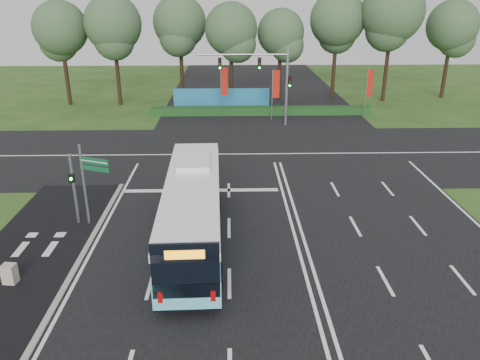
% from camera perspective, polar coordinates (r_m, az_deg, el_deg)
% --- Properties ---
extents(ground, '(120.00, 120.00, 0.00)m').
position_cam_1_polar(ground, '(24.62, 6.39, -5.80)').
color(ground, '#244717').
rests_on(ground, ground).
extents(road_main, '(20.00, 120.00, 0.04)m').
position_cam_1_polar(road_main, '(24.61, 6.39, -5.76)').
color(road_main, black).
rests_on(road_main, ground).
extents(road_cross, '(120.00, 14.00, 0.05)m').
position_cam_1_polar(road_cross, '(35.62, 3.92, 3.18)').
color(road_cross, black).
rests_on(road_cross, ground).
extents(bike_path, '(5.00, 18.00, 0.06)m').
position_cam_1_polar(bike_path, '(23.66, -24.51, -8.96)').
color(bike_path, black).
rests_on(bike_path, ground).
extents(kerb_strip, '(0.25, 18.00, 0.12)m').
position_cam_1_polar(kerb_strip, '(22.81, -18.90, -9.17)').
color(kerb_strip, gray).
rests_on(kerb_strip, ground).
extents(city_bus, '(2.87, 12.19, 3.48)m').
position_cam_1_polar(city_bus, '(22.50, -5.74, -3.56)').
color(city_bus, '#58C1CD').
rests_on(city_bus, ground).
extents(pedestrian_signal, '(0.36, 0.43, 3.87)m').
position_cam_1_polar(pedestrian_signal, '(25.45, -19.62, -0.81)').
color(pedestrian_signal, gray).
rests_on(pedestrian_signal, ground).
extents(street_sign, '(1.60, 0.72, 4.38)m').
position_cam_1_polar(street_sign, '(24.84, -17.96, 0.38)').
color(street_sign, gray).
rests_on(street_sign, ground).
extents(utility_cabinet, '(0.60, 0.52, 0.90)m').
position_cam_1_polar(utility_cabinet, '(22.08, -26.27, -10.27)').
color(utility_cabinet, '#AEA28C').
rests_on(utility_cabinet, ground).
extents(banner_flag_left, '(0.72, 0.18, 4.90)m').
position_cam_1_polar(banner_flag_left, '(46.09, -2.03, 11.53)').
color(banner_flag_left, gray).
rests_on(banner_flag_left, ground).
extents(banner_flag_mid, '(0.71, 0.14, 4.84)m').
position_cam_1_polar(banner_flag_mid, '(45.09, 4.29, 11.21)').
color(banner_flag_mid, gray).
rests_on(banner_flag_mid, ground).
extents(banner_flag_right, '(0.67, 0.30, 4.76)m').
position_cam_1_polar(banner_flag_right, '(47.41, 15.44, 10.96)').
color(banner_flag_right, gray).
rests_on(banner_flag_right, ground).
extents(traffic_light_gantry, '(8.41, 0.28, 7.00)m').
position_cam_1_polar(traffic_light_gantry, '(42.79, 3.34, 12.73)').
color(traffic_light_gantry, gray).
rests_on(traffic_light_gantry, ground).
extents(hedge, '(22.00, 1.20, 0.80)m').
position_cam_1_polar(hedge, '(47.51, 2.59, 8.41)').
color(hedge, '#153C16').
rests_on(hedge, ground).
extents(blue_hoarding, '(10.00, 0.30, 2.20)m').
position_cam_1_polar(blue_hoarding, '(49.69, -2.27, 9.83)').
color(blue_hoarding, '#1A6791').
rests_on(blue_hoarding, ground).
extents(eucalyptus_row, '(48.09, 9.21, 12.94)m').
position_cam_1_polar(eucalyptus_row, '(53.13, 3.30, 18.57)').
color(eucalyptus_row, black).
rests_on(eucalyptus_row, ground).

